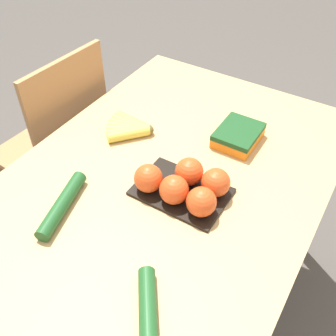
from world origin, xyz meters
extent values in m
plane|color=#4C4742|center=(0.00, 0.00, 0.00)|extent=(12.00, 12.00, 0.00)
cube|color=tan|center=(0.00, 0.00, 0.76)|extent=(1.27, 0.90, 0.03)
cylinder|color=tan|center=(0.58, -0.39, 0.37)|extent=(0.06, 0.06, 0.74)
cylinder|color=tan|center=(0.58, 0.39, 0.37)|extent=(0.06, 0.06, 0.74)
cube|color=#A87547|center=(0.15, 0.72, 0.45)|extent=(0.45, 0.43, 0.03)
cube|color=#A87547|center=(0.14, 0.53, 0.70)|extent=(0.39, 0.05, 0.49)
cylinder|color=#A87547|center=(0.34, 0.88, 0.22)|extent=(0.04, 0.04, 0.43)
cylinder|color=#A87547|center=(-0.02, 0.90, 0.22)|extent=(0.04, 0.04, 0.43)
cylinder|color=#A87547|center=(0.32, 0.54, 0.22)|extent=(0.04, 0.04, 0.43)
cylinder|color=#A87547|center=(-0.04, 0.56, 0.22)|extent=(0.04, 0.04, 0.43)
sphere|color=brown|center=(0.14, 0.16, 0.79)|extent=(0.03, 0.03, 0.03)
cylinder|color=#DBCC47|center=(0.14, 0.23, 0.79)|extent=(0.05, 0.15, 0.04)
cylinder|color=#DBCC47|center=(0.13, 0.23, 0.79)|extent=(0.05, 0.15, 0.04)
cylinder|color=#DBCC47|center=(0.12, 0.23, 0.79)|extent=(0.07, 0.15, 0.04)
cylinder|color=#DBCC47|center=(0.11, 0.23, 0.79)|extent=(0.09, 0.15, 0.04)
cylinder|color=#DBCC47|center=(0.10, 0.22, 0.79)|extent=(0.11, 0.14, 0.04)
cylinder|color=#DBCC47|center=(0.09, 0.22, 0.79)|extent=(0.12, 0.13, 0.04)
cylinder|color=#DBCC47|center=(0.08, 0.21, 0.79)|extent=(0.13, 0.12, 0.04)
cube|color=black|center=(-0.04, -0.07, 0.78)|extent=(0.18, 0.27, 0.01)
sphere|color=#DB4C1E|center=(-0.09, -0.16, 0.82)|extent=(0.08, 0.08, 0.08)
sphere|color=#DB4C1E|center=(0.00, -0.16, 0.82)|extent=(0.08, 0.08, 0.08)
sphere|color=#DB4C1E|center=(-0.09, -0.07, 0.82)|extent=(0.08, 0.08, 0.08)
sphere|color=#DB4C1E|center=(0.00, -0.07, 0.82)|extent=(0.08, 0.08, 0.08)
sphere|color=#DB4C1E|center=(-0.09, 0.01, 0.82)|extent=(0.08, 0.08, 0.08)
cube|color=orange|center=(0.26, -0.11, 0.80)|extent=(0.16, 0.13, 0.05)
cube|color=#19471E|center=(0.26, -0.11, 0.81)|extent=(0.16, 0.13, 0.02)
cylinder|color=#1E5123|center=(-0.27, 0.18, 0.79)|extent=(0.24, 0.10, 0.04)
cylinder|color=#1E5123|center=(-0.42, -0.21, 0.79)|extent=(0.21, 0.17, 0.04)
camera|label=1|loc=(-0.73, -0.45, 1.61)|focal=42.00mm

